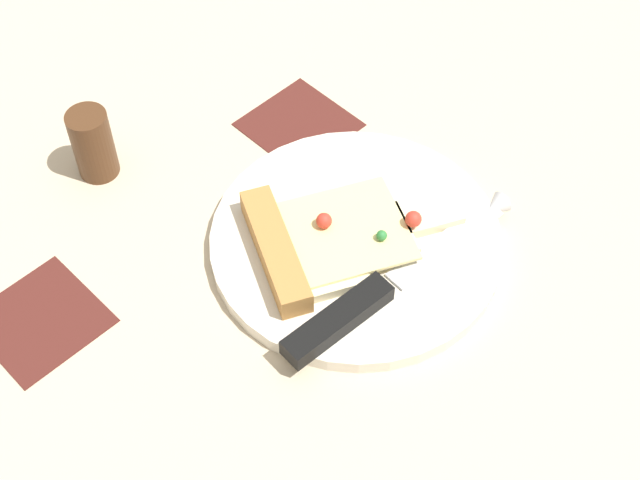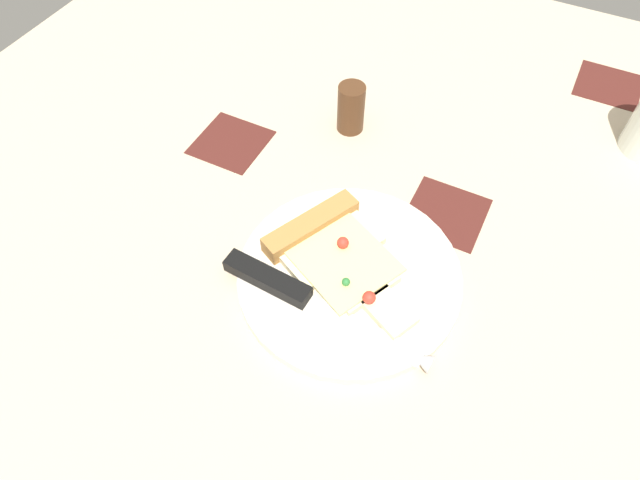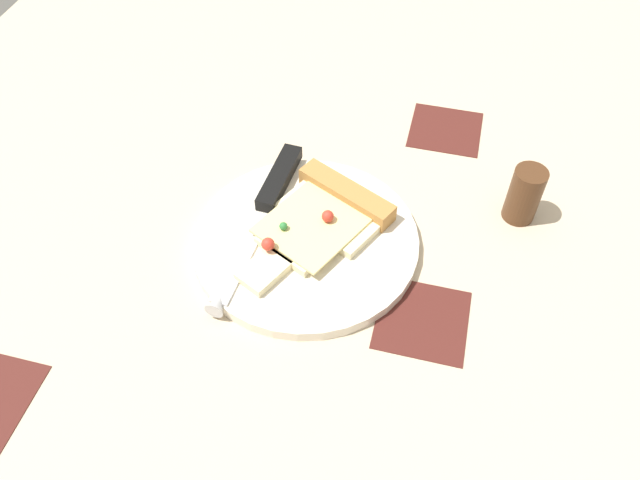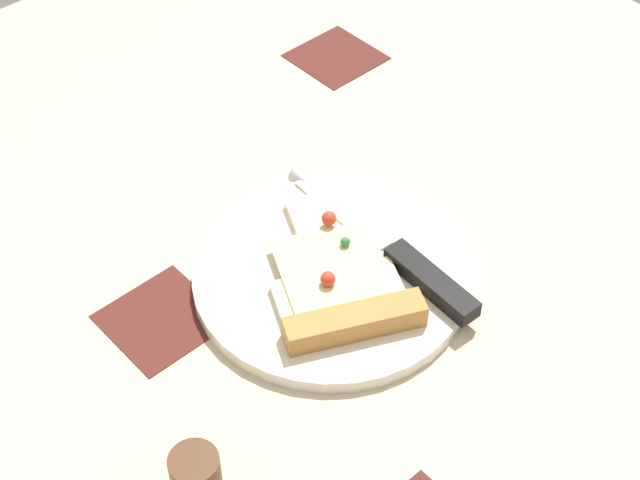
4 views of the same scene
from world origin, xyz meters
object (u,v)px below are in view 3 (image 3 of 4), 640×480
at_px(plate, 306,241).
at_px(pepper_shaker, 524,195).
at_px(knife, 266,206).
at_px(pizza_slice, 321,219).

bearing_deg(plate, pepper_shaker, 114.56).
relative_size(plate, knife, 1.02).
bearing_deg(pizza_slice, plate, 90.21).
height_order(plate, knife, knife).
relative_size(plate, pizza_slice, 1.29).
bearing_deg(knife, pepper_shaker, -161.54).
relative_size(pizza_slice, pepper_shaker, 2.80).
xyz_separation_m(plate, knife, (-0.03, -0.05, 0.01)).
bearing_deg(knife, plate, 156.25).
height_order(plate, pepper_shaker, pepper_shaker).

